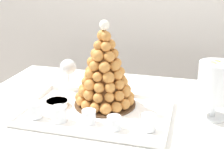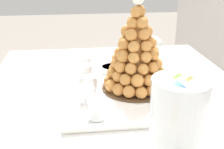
# 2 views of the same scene
# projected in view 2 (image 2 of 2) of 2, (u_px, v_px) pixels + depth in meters

# --- Properties ---
(buffet_table) EXTENTS (1.62, 1.00, 0.73)m
(buffet_table) POSITION_uv_depth(u_px,v_px,m) (126.00, 148.00, 0.90)
(buffet_table) COLOR brown
(buffet_table) RESTS_ON ground_plane
(serving_tray) EXTENTS (0.57, 0.37, 0.02)m
(serving_tray) POSITION_uv_depth(u_px,v_px,m) (114.00, 88.00, 1.10)
(serving_tray) COLOR white
(serving_tray) RESTS_ON buffet_table
(croquembouche) EXTENTS (0.25, 0.25, 0.35)m
(croquembouche) POSITION_uv_depth(u_px,v_px,m) (137.00, 54.00, 1.04)
(croquembouche) COLOR #4C331E
(croquembouche) RESTS_ON serving_tray
(dessert_cup_left) EXTENTS (0.05, 0.05, 0.06)m
(dessert_cup_left) POSITION_uv_depth(u_px,v_px,m) (85.00, 64.00, 1.26)
(dessert_cup_left) COLOR silver
(dessert_cup_left) RESTS_ON serving_tray
(dessert_cup_mid_left) EXTENTS (0.06, 0.06, 0.06)m
(dessert_cup_mid_left) POSITION_uv_depth(u_px,v_px,m) (85.00, 72.00, 1.17)
(dessert_cup_mid_left) COLOR silver
(dessert_cup_mid_left) RESTS_ON serving_tray
(dessert_cup_centre) EXTENTS (0.05, 0.05, 0.05)m
(dessert_cup_centre) POSITION_uv_depth(u_px,v_px,m) (90.00, 84.00, 1.08)
(dessert_cup_centre) COLOR silver
(dessert_cup_centre) RESTS_ON serving_tray
(dessert_cup_mid_right) EXTENTS (0.05, 0.05, 0.05)m
(dessert_cup_mid_right) POSITION_uv_depth(u_px,v_px,m) (87.00, 96.00, 0.99)
(dessert_cup_mid_right) COLOR silver
(dessert_cup_mid_right) RESTS_ON serving_tray
(dessert_cup_right) EXTENTS (0.05, 0.05, 0.06)m
(dessert_cup_right) POSITION_uv_depth(u_px,v_px,m) (97.00, 110.00, 0.88)
(dessert_cup_right) COLOR silver
(dessert_cup_right) RESTS_ON serving_tray
(creme_brulee_ramekin) EXTENTS (0.10, 0.10, 0.02)m
(creme_brulee_ramekin) POSITION_uv_depth(u_px,v_px,m) (112.00, 69.00, 1.25)
(creme_brulee_ramekin) COLOR white
(creme_brulee_ramekin) RESTS_ON serving_tray
(macaron_goblet) EXTENTS (0.13, 0.13, 0.23)m
(macaron_goblet) POSITION_uv_depth(u_px,v_px,m) (179.00, 111.00, 0.66)
(macaron_goblet) COLOR white
(macaron_goblet) RESTS_ON buffet_table
(wine_glass) EXTENTS (0.07, 0.07, 0.15)m
(wine_glass) POSITION_uv_depth(u_px,v_px,m) (154.00, 46.00, 1.26)
(wine_glass) COLOR silver
(wine_glass) RESTS_ON buffet_table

